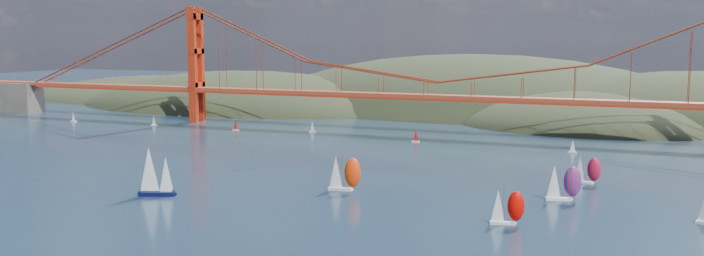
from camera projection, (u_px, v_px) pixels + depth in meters
name	position (u px, v px, depth m)	size (l,w,h in m)	color
headlands	(566.00, 138.00, 365.56)	(725.00, 225.00, 96.00)	black
bridge	(434.00, 58.00, 286.68)	(552.00, 12.00, 55.00)	#98371D
sloop_navy	(154.00, 172.00, 176.51)	(9.57, 6.97, 14.05)	black
racer_0	(344.00, 173.00, 182.40)	(9.04, 4.25, 10.21)	silver
racer_1	(506.00, 207.00, 149.24)	(7.61, 4.31, 8.53)	silver
racer_3	(586.00, 169.00, 191.41)	(7.51, 3.46, 8.49)	silver
racer_rwb	(563.00, 182.00, 171.33)	(8.84, 4.94, 9.90)	white
distant_boat_0	(73.00, 117.00, 333.64)	(3.00, 2.00, 4.70)	silver
distant_boat_1	(154.00, 121.00, 317.93)	(3.00, 2.00, 4.70)	silver
distant_boat_2	(236.00, 125.00, 301.84)	(3.00, 2.00, 4.70)	silver
distant_boat_3	(312.00, 127.00, 295.45)	(3.00, 2.00, 4.70)	silver
distant_boat_8	(573.00, 146.00, 242.54)	(3.00, 2.00, 4.70)	silver
distant_boat_9	(416.00, 136.00, 267.56)	(3.00, 2.00, 4.70)	silver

